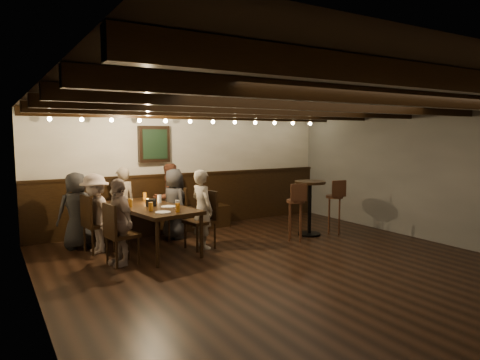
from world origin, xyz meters
TOP-DOWN VIEW (x-y plane):
  - room at (-0.29, 2.21)m, footprint 7.00×7.00m
  - dining_table at (-1.37, 2.06)m, footprint 1.21×2.12m
  - chair_left_near at (-2.16, 2.39)m, footprint 0.50×0.50m
  - chair_left_far at (-2.01, 1.50)m, footprint 0.49×0.49m
  - chair_right_near at (-0.73, 2.62)m, footprint 0.50×0.50m
  - chair_right_far at (-0.59, 1.73)m, footprint 0.51×0.51m
  - person_bench_left at (-2.40, 2.81)m, footprint 0.70×0.51m
  - person_bench_centre at (-1.54, 3.10)m, footprint 0.53×0.39m
  - person_bench_right at (-0.63, 3.09)m, footprint 0.74×0.62m
  - person_left_near at (-2.19, 2.39)m, footprint 0.61×0.91m
  - person_left_far at (-2.04, 1.50)m, footprint 0.43×0.80m
  - person_right_near at (-0.70, 2.63)m, footprint 0.51×0.70m
  - person_right_far at (-0.56, 1.74)m, footprint 0.40×0.54m
  - pint_a at (-1.76, 2.71)m, footprint 0.07×0.07m
  - pint_b at (-1.23, 2.74)m, footprint 0.07×0.07m
  - pint_c at (-1.69, 2.11)m, footprint 0.07×0.07m
  - pint_d at (-1.11, 2.31)m, footprint 0.07×0.07m
  - pint_e at (-1.52, 1.58)m, footprint 0.07×0.07m
  - pint_f at (-1.09, 1.55)m, footprint 0.07×0.07m
  - pint_g at (-1.20, 1.28)m, footprint 0.07×0.07m
  - plate_near at (-1.41, 1.35)m, footprint 0.24×0.24m
  - plate_far at (-1.15, 1.80)m, footprint 0.24×0.24m
  - condiment_caddy at (-1.37, 2.01)m, footprint 0.15×0.10m
  - candle at (-1.30, 2.38)m, footprint 0.05×0.05m
  - high_top_table at (1.63, 1.52)m, footprint 0.59×0.59m
  - bar_stool_left at (1.12, 1.32)m, footprint 0.37×0.38m
  - bar_stool_right at (2.13, 1.37)m, footprint 0.35×0.37m

SIDE VIEW (x-z plane):
  - chair_left_far at x=-2.01m, z-range -0.18..0.75m
  - chair_right_near at x=-0.73m, z-range -0.19..0.77m
  - chair_left_near at x=-2.16m, z-range -0.19..0.77m
  - chair_right_far at x=-0.59m, z-range -0.19..0.79m
  - bar_stool_left at x=1.12m, z-range -0.14..0.93m
  - bar_stool_right at x=2.13m, z-range -0.14..0.93m
  - person_left_far at x=-2.04m, z-range 0.00..1.30m
  - person_left_near at x=-2.19m, z-range 0.00..1.31m
  - person_right_near at x=-0.70m, z-range 0.00..1.31m
  - person_bench_left at x=-2.40m, z-range 0.00..1.31m
  - person_bench_centre at x=-1.54m, z-range 0.00..1.34m
  - person_right_far at x=-0.56m, z-range 0.00..1.35m
  - person_bench_right at x=-0.63m, z-range 0.00..1.38m
  - dining_table at x=-1.37m, z-range 0.31..1.06m
  - high_top_table at x=1.63m, z-range 0.16..1.22m
  - plate_near at x=-1.41m, z-range 0.75..0.76m
  - plate_far at x=-1.15m, z-range 0.75..0.76m
  - candle at x=-1.30m, z-range 0.75..0.80m
  - condiment_caddy at x=-1.37m, z-range 0.75..0.87m
  - pint_a at x=-1.76m, z-range 0.75..0.89m
  - pint_b at x=-1.23m, z-range 0.75..0.89m
  - pint_c at x=-1.69m, z-range 0.75..0.89m
  - pint_d at x=-1.11m, z-range 0.75..0.89m
  - pint_e at x=-1.52m, z-range 0.75..0.89m
  - pint_f at x=-1.09m, z-range 0.75..0.89m
  - pint_g at x=-1.20m, z-range 0.75..0.89m
  - room at x=-0.29m, z-range -2.43..4.57m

